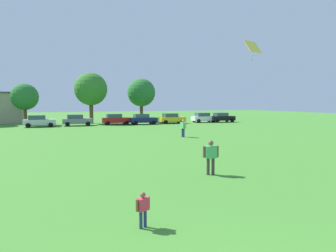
{
  "coord_description": "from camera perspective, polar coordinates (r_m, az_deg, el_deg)",
  "views": [
    {
      "loc": [
        -2.72,
        -3.19,
        3.56
      ],
      "look_at": [
        1.82,
        9.19,
        2.5
      ],
      "focal_mm": 31.93,
      "sensor_mm": 36.0,
      "label": 1
    }
  ],
  "objects": [
    {
      "name": "ground_plane",
      "position": [
        33.49,
        -15.39,
        -1.66
      ],
      "size": [
        160.0,
        160.0,
        0.0
      ],
      "primitive_type": "plane",
      "color": "#42842D"
    },
    {
      "name": "child_kite_flyer",
      "position": [
        8.74,
        -4.81,
        -15.09
      ],
      "size": [
        0.46,
        0.3,
        1.03
      ],
      "rotation": [
        0.0,
        0.0,
        0.39
      ],
      "color": "navy",
      "rests_on": "ground"
    },
    {
      "name": "adult_bystander",
      "position": [
        14.78,
        8.15,
        -5.37
      ],
      "size": [
        0.8,
        0.41,
        1.7
      ],
      "rotation": [
        0.0,
        0.0,
        6.1
      ],
      "color": "#3F3833",
      "rests_on": "ground"
    },
    {
      "name": "bystander_near_trees",
      "position": [
        30.32,
        2.9,
        -0.12
      ],
      "size": [
        0.42,
        0.85,
        1.8
      ],
      "rotation": [
        0.0,
        0.0,
        1.74
      ],
      "color": "navy",
      "rests_on": "ground"
    },
    {
      "name": "kite",
      "position": [
        17.42,
        15.88,
        14.12
      ],
      "size": [
        1.2,
        0.84,
        1.09
      ],
      "color": "yellow"
    },
    {
      "name": "parked_car_silver_0",
      "position": [
        46.39,
        -23.39,
        0.88
      ],
      "size": [
        4.3,
        2.02,
        1.68
      ],
      "color": "silver",
      "rests_on": "ground"
    },
    {
      "name": "parked_car_gray_1",
      "position": [
        46.84,
        -17.01,
        1.09
      ],
      "size": [
        4.3,
        2.02,
        1.68
      ],
      "color": "slate",
      "rests_on": "ground"
    },
    {
      "name": "parked_car_red_2",
      "position": [
        47.7,
        -9.93,
        1.28
      ],
      "size": [
        4.3,
        2.02,
        1.68
      ],
      "color": "red",
      "rests_on": "ground"
    },
    {
      "name": "parked_car_navy_3",
      "position": [
        47.68,
        -4.82,
        1.33
      ],
      "size": [
        4.3,
        2.02,
        1.68
      ],
      "color": "#141E4C",
      "rests_on": "ground"
    },
    {
      "name": "parked_car_yellow_4",
      "position": [
        49.64,
        0.72,
        1.48
      ],
      "size": [
        4.3,
        2.02,
        1.68
      ],
      "color": "yellow",
      "rests_on": "ground"
    },
    {
      "name": "parked_car_white_5",
      "position": [
        52.67,
        6.81,
        1.63
      ],
      "size": [
        4.3,
        2.02,
        1.68
      ],
      "color": "white",
      "rests_on": "ground"
    },
    {
      "name": "parked_car_black_6",
      "position": [
        53.66,
        10.26,
        1.64
      ],
      "size": [
        4.3,
        2.02,
        1.68
      ],
      "color": "black",
      "rests_on": "ground"
    },
    {
      "name": "tree_left",
      "position": [
        51.8,
        -25.69,
        5.02
      ],
      "size": [
        4.14,
        4.14,
        6.45
      ],
      "color": "brown",
      "rests_on": "ground"
    },
    {
      "name": "tree_right",
      "position": [
        51.09,
        -14.51,
        6.81
      ],
      "size": [
        5.38,
        5.38,
        8.38
      ],
      "color": "brown",
      "rests_on": "ground"
    },
    {
      "name": "tree_far_right",
      "position": [
        53.51,
        -5.12,
        6.35
      ],
      "size": [
        4.95,
        4.95,
        7.72
      ],
      "color": "brown",
      "rests_on": "ground"
    }
  ]
}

